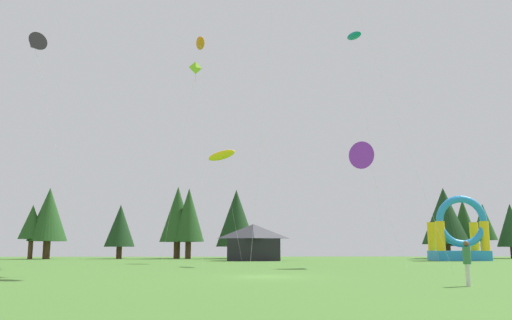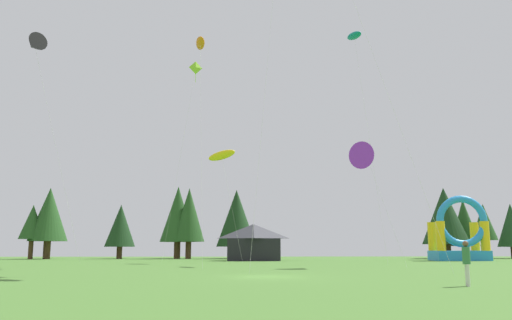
{
  "view_description": "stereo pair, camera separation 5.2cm",
  "coord_description": "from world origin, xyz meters",
  "views": [
    {
      "loc": [
        -1.65,
        -29.07,
        1.62
      ],
      "look_at": [
        0.0,
        15.99,
        9.14
      ],
      "focal_mm": 36.61,
      "sensor_mm": 36.0,
      "label": 1
    },
    {
      "loc": [
        -1.6,
        -29.07,
        1.62
      ],
      "look_at": [
        0.0,
        15.99,
        9.14
      ],
      "focal_mm": 36.61,
      "sensor_mm": 36.0,
      "label": 2
    }
  ],
  "objects": [
    {
      "name": "kite_black_delta",
      "position": [
        -20.87,
        18.41,
        20.51
      ],
      "size": [
        5.48,
        5.33,
        21.5
      ],
      "color": "black",
      "rests_on": "ground_plane"
    },
    {
      "name": "festival_tent",
      "position": [
        0.32,
        33.27,
        2.14
      ],
      "size": [
        6.13,
        3.47,
        4.29
      ],
      "color": "black",
      "rests_on": "ground_plane"
    },
    {
      "name": "tree_row_11",
      "position": [
        37.47,
        44.38,
        4.64
      ],
      "size": [
        4.1,
        4.1,
        7.74
      ],
      "color": "#4C331E",
      "rests_on": "ground_plane"
    },
    {
      "name": "ground_plane",
      "position": [
        0.0,
        0.0,
        0.0
      ],
      "size": [
        120.0,
        120.0,
        0.0
      ],
      "primitive_type": "plane",
      "color": "#47752D"
    },
    {
      "name": "person_far_side",
      "position": [
        7.97,
        -7.25,
        1.11
      ],
      "size": [
        0.36,
        0.36,
        1.87
      ],
      "rotation": [
        0.0,
        0.0,
        4.59
      ],
      "color": "silver",
      "rests_on": "ground_plane"
    },
    {
      "name": "kite_orange_parafoil",
      "position": [
        -5.11,
        16.6,
        20.08
      ],
      "size": [
        1.54,
        6.63,
        20.65
      ],
      "color": "orange",
      "rests_on": "ground_plane"
    },
    {
      "name": "kite_purple_delta",
      "position": [
        9.23,
        13.74,
        9.15
      ],
      "size": [
        4.0,
        3.5,
        10.36
      ],
      "color": "purple",
      "rests_on": "ground_plane"
    },
    {
      "name": "tree_row_2",
      "position": [
        -27.37,
        43.41,
        5.97
      ],
      "size": [
        5.21,
        5.21,
        9.67
      ],
      "color": "#4C331E",
      "rests_on": "ground_plane"
    },
    {
      "name": "tree_row_4",
      "position": [
        -10.0,
        45.1,
        6.14
      ],
      "size": [
        4.91,
        4.91,
        10.08
      ],
      "color": "#4C331E",
      "rests_on": "ground_plane"
    },
    {
      "name": "kite_lime_diamond",
      "position": [
        -6.26,
        25.69,
        20.75
      ],
      "size": [
        3.93,
        2.22,
        21.47
      ],
      "color": "#8CD826",
      "rests_on": "ground_plane"
    },
    {
      "name": "tree_row_7",
      "position": [
        -0.97,
        45.49,
        3.89
      ],
      "size": [
        3.4,
        3.4,
        6.06
      ],
      "color": "#4C331E",
      "rests_on": "ground_plane"
    },
    {
      "name": "inflatable_red_slide",
      "position": [
        24.87,
        32.58,
        2.75
      ],
      "size": [
        6.32,
        3.74,
        7.64
      ],
      "color": "#268CD8",
      "rests_on": "ground_plane"
    },
    {
      "name": "tree_row_9",
      "position": [
        31.24,
        45.8,
        5.06
      ],
      "size": [
        4.08,
        4.08,
        8.47
      ],
      "color": "#4C331E",
      "rests_on": "ground_plane"
    },
    {
      "name": "tree_row_3",
      "position": [
        -17.79,
        44.21,
        4.48
      ],
      "size": [
        4.15,
        4.15,
        7.41
      ],
      "color": "#4C331E",
      "rests_on": "ground_plane"
    },
    {
      "name": "tree_row_8",
      "position": [
        27.56,
        43.54,
        5.89
      ],
      "size": [
        6.46,
        6.46,
        9.88
      ],
      "color": "#4C331E",
      "rests_on": "ground_plane"
    },
    {
      "name": "tree_row_5",
      "position": [
        -8.36,
        44.21,
        6.0
      ],
      "size": [
        4.38,
        4.38,
        9.77
      ],
      "color": "#4C331E",
      "rests_on": "ground_plane"
    },
    {
      "name": "kite_teal_parafoil",
      "position": [
        10.44,
        21.88,
        23.26
      ],
      "size": [
        2.27,
        5.39,
        23.82
      ],
      "color": "#0C7F7A",
      "rests_on": "ground_plane"
    },
    {
      "name": "tree_row_10",
      "position": [
        31.67,
        40.55,
        4.88
      ],
      "size": [
        3.32,
        3.32,
        7.37
      ],
      "color": "#4C331E",
      "rests_on": "ground_plane"
    },
    {
      "name": "tree_row_1",
      "position": [
        -29.22,
        42.64,
        4.88
      ],
      "size": [
        3.39,
        3.39,
        7.24
      ],
      "color": "#4C331E",
      "rests_on": "ground_plane"
    },
    {
      "name": "tree_row_6",
      "position": [
        -1.73,
        44.61,
        5.59
      ],
      "size": [
        5.6,
        5.6,
        9.6
      ],
      "color": "#4C331E",
      "rests_on": "ground_plane"
    },
    {
      "name": "kite_yellow_parafoil",
      "position": [
        -3.31,
        25.58,
        11.21
      ],
      "size": [
        3.97,
        2.68,
        12.07
      ],
      "color": "yellow",
      "rests_on": "ground_plane"
    }
  ]
}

